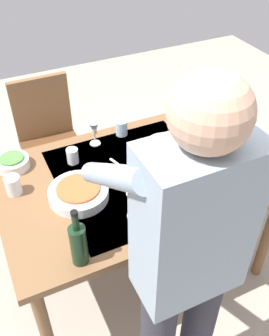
{
  "coord_description": "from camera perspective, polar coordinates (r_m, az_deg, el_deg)",
  "views": [
    {
      "loc": [
        0.67,
        1.41,
        2.07
      ],
      "look_at": [
        0.0,
        0.0,
        0.78
      ],
      "focal_mm": 41.02,
      "sensor_mm": 36.0,
      "label": 1
    }
  ],
  "objects": [
    {
      "name": "ground_plane",
      "position": [
        2.59,
        0.0,
        -13.37
      ],
      "size": [
        6.0,
        6.0,
        0.0
      ],
      "primitive_type": "plane",
      "color": "#9E9384"
    },
    {
      "name": "dining_table",
      "position": [
        2.11,
        0.0,
        -2.55
      ],
      "size": [
        1.46,
        0.97,
        0.73
      ],
      "color": "brown",
      "rests_on": "ground_plane"
    },
    {
      "name": "chair_near",
      "position": [
        2.78,
        -12.64,
        4.9
      ],
      "size": [
        0.4,
        0.4,
        0.91
      ],
      "color": "#523019",
      "rests_on": "ground_plane"
    },
    {
      "name": "person_server",
      "position": [
        1.39,
        7.53,
        -13.73
      ],
      "size": [
        0.42,
        0.61,
        1.69
      ],
      "color": "#2D2D38",
      "rests_on": "ground_plane"
    },
    {
      "name": "wine_bottle",
      "position": [
        1.61,
        -8.32,
        -11.05
      ],
      "size": [
        0.07,
        0.07,
        0.3
      ],
      "color": "black",
      "rests_on": "dining_table"
    },
    {
      "name": "wine_glass_left",
      "position": [
        2.24,
        -6.03,
        5.79
      ],
      "size": [
        0.07,
        0.07,
        0.15
      ],
      "color": "white",
      "rests_on": "dining_table"
    },
    {
      "name": "wine_glass_right",
      "position": [
        1.77,
        -0.13,
        -4.87
      ],
      "size": [
        0.07,
        0.07,
        0.15
      ],
      "color": "white",
      "rests_on": "dining_table"
    },
    {
      "name": "water_cup_near_left",
      "position": [
        2.34,
        -1.95,
        5.99
      ],
      "size": [
        0.07,
        0.07,
        0.09
      ],
      "primitive_type": "cylinder",
      "color": "silver",
      "rests_on": "dining_table"
    },
    {
      "name": "water_cup_near_right",
      "position": [
        2.14,
        -9.2,
        1.79
      ],
      "size": [
        0.06,
        0.06,
        0.09
      ],
      "primitive_type": "cylinder",
      "color": "silver",
      "rests_on": "dining_table"
    },
    {
      "name": "water_cup_far_left",
      "position": [
        2.02,
        -17.57,
        -2.46
      ],
      "size": [
        0.08,
        0.08,
        0.1
      ],
      "primitive_type": "cylinder",
      "color": "silver",
      "rests_on": "dining_table"
    },
    {
      "name": "serving_bowl_pasta",
      "position": [
        1.93,
        -8.31,
        -3.63
      ],
      "size": [
        0.3,
        0.3,
        0.07
      ],
      "color": "silver",
      "rests_on": "dining_table"
    },
    {
      "name": "side_bowl_salad",
      "position": [
        2.19,
        -17.66,
        0.82
      ],
      "size": [
        0.18,
        0.18,
        0.07
      ],
      "color": "silver",
      "rests_on": "dining_table"
    },
    {
      "name": "dinner_plate_near",
      "position": [
        2.28,
        4.57,
        3.54
      ],
      "size": [
        0.23,
        0.23,
        0.01
      ],
      "primitive_type": "cylinder",
      "color": "silver",
      "rests_on": "dining_table"
    },
    {
      "name": "dinner_plate_far",
      "position": [
        2.05,
        5.92,
        -1.2
      ],
      "size": [
        0.23,
        0.23,
        0.01
      ],
      "primitive_type": "cylinder",
      "color": "silver",
      "rests_on": "dining_table"
    },
    {
      "name": "table_knife",
      "position": [
        2.11,
        -1.91,
        0.12
      ],
      "size": [
        0.07,
        0.2,
        0.0
      ],
      "primitive_type": "cube",
      "rotation": [
        0.0,
        0.0,
        0.29
      ],
      "color": "silver",
      "rests_on": "dining_table"
    },
    {
      "name": "table_fork",
      "position": [
        2.27,
        12.9,
        2.28
      ],
      "size": [
        0.04,
        0.18,
        0.0
      ],
      "primitive_type": "cube",
      "rotation": [
        0.0,
        0.0,
        -0.17
      ],
      "color": "silver",
      "rests_on": "dining_table"
    }
  ]
}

